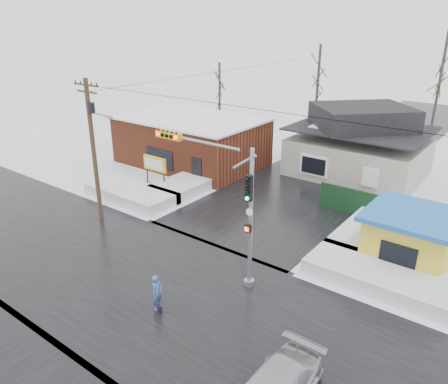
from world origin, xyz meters
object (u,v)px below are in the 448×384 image
Objects in this scene: marquee_sign at (155,165)px; traffic_signal at (223,193)px; kiosk at (410,237)px; pedestrian at (157,293)px; utility_pole at (93,143)px.

traffic_signal is at bearing -29.72° from marquee_sign.
marquee_sign is at bearing -178.45° from kiosk.
marquee_sign is at bearing 150.28° from traffic_signal.
marquee_sign is at bearing 39.93° from pedestrian.
utility_pole reaches higher than pedestrian.
utility_pole is 6.87m from marquee_sign.
traffic_signal is at bearing -15.58° from pedestrian.
utility_pole is (-10.36, 0.53, 0.57)m from traffic_signal.
utility_pole is 3.53× the size of marquee_sign.
utility_pole is 1.96× the size of kiosk.
kiosk is (18.50, 0.50, -0.46)m from marquee_sign.
marquee_sign is 18.51m from kiosk.
pedestrian is (9.67, -4.51, -4.27)m from utility_pole.
traffic_signal reaches higher than kiosk.
traffic_signal is 0.78× the size of utility_pole.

